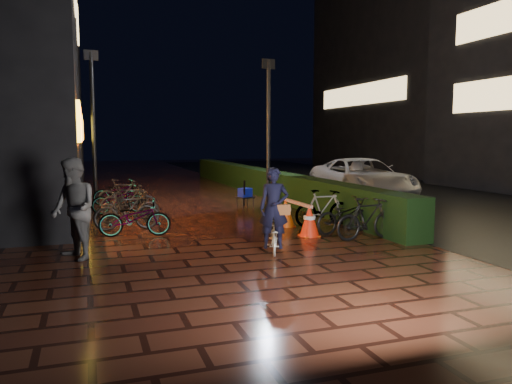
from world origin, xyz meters
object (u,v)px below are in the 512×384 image
object	(u,v)px
cart_assembly	(245,194)
van	(362,179)
traffic_barrier	(297,216)
bystander_person	(74,209)
cyclist	(274,221)

from	to	relation	value
cart_assembly	van	bearing A→B (deg)	11.88
van	traffic_barrier	world-z (taller)	van
bystander_person	cyclist	world-z (taller)	bystander_person
cyclist	cart_assembly	world-z (taller)	cyclist
bystander_person	van	size ratio (longest dim) A/B	0.35
bystander_person	cyclist	distance (m)	3.76
cyclist	bystander_person	bearing A→B (deg)	169.81
bystander_person	traffic_barrier	xyz separation A→B (m)	(5.04, 1.31, -0.59)
cyclist	cart_assembly	xyz separation A→B (m)	(1.30, 6.00, -0.14)
cyclist	traffic_barrier	size ratio (longest dim) A/B	0.93
bystander_person	van	xyz separation A→B (m)	(9.80, 6.35, -0.20)
cyclist	traffic_barrier	bearing A→B (deg)	55.63
bystander_person	traffic_barrier	size ratio (longest dim) A/B	1.05
bystander_person	cart_assembly	size ratio (longest dim) A/B	2.01
bystander_person	traffic_barrier	bearing A→B (deg)	78.51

